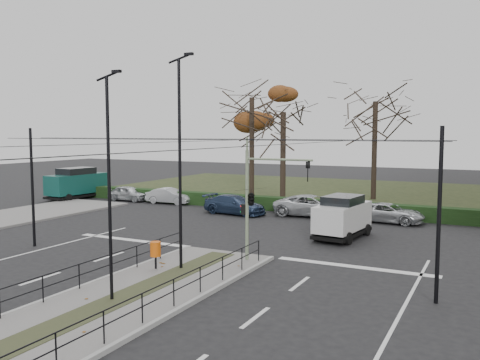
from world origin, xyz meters
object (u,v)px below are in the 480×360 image
(streetlamp_median_near, at_px, (110,186))
(rust_tree, at_px, (252,98))
(bare_tree_center, at_px, (375,109))
(bare_tree_near, at_px, (283,119))
(litter_bin, at_px, (156,249))
(parked_car_fourth, at_px, (313,206))
(parked_car_second, at_px, (169,196))
(parked_car_first, at_px, (128,193))
(streetlamp_median_far, at_px, (180,161))
(parked_car_fifth, at_px, (389,213))
(traffic_light, at_px, (253,197))
(white_van, at_px, (343,216))
(parked_car_third, at_px, (235,205))
(green_van, at_px, (77,183))

(streetlamp_median_near, height_order, rust_tree, rust_tree)
(bare_tree_center, bearing_deg, bare_tree_near, -133.22)
(litter_bin, xyz_separation_m, bare_tree_near, (-2.67, 20.61, 5.88))
(litter_bin, height_order, parked_car_fourth, parked_car_fourth)
(parked_car_second, distance_m, bare_tree_center, 18.74)
(parked_car_first, bearing_deg, streetlamp_median_far, -133.74)
(parked_car_second, relative_size, parked_car_fourth, 0.73)
(litter_bin, height_order, parked_car_first, parked_car_first)
(parked_car_second, bearing_deg, parked_car_fifth, -96.19)
(litter_bin, height_order, streetlamp_median_far, streetlamp_median_far)
(parked_car_second, height_order, rust_tree, rust_tree)
(streetlamp_median_far, relative_size, rust_tree, 0.76)
(parked_car_first, bearing_deg, traffic_light, -125.57)
(streetlamp_median_near, xyz_separation_m, parked_car_fourth, (0.25, 20.23, -3.29))
(parked_car_second, height_order, white_van, white_van)
(bare_tree_center, bearing_deg, parked_car_third, -120.82)
(streetlamp_median_far, xyz_separation_m, green_van, (-21.07, 15.49, -3.21))
(traffic_light, relative_size, white_van, 1.07)
(parked_car_first, xyz_separation_m, bare_tree_near, (12.61, 3.60, 6.19))
(parked_car_third, distance_m, bare_tree_center, 15.68)
(bare_tree_center, bearing_deg, parked_car_first, -151.99)
(streetlamp_median_far, height_order, white_van, streetlamp_median_far)
(white_van, bearing_deg, streetlamp_median_far, -113.45)
(streetlamp_median_far, xyz_separation_m, rust_tree, (-7.96, 23.50, 4.23))
(litter_bin, height_order, rust_tree, rust_tree)
(bare_tree_near, bearing_deg, parked_car_fourth, -47.13)
(litter_bin, relative_size, parked_car_third, 0.24)
(streetlamp_median_far, height_order, parked_car_second, streetlamp_median_far)
(litter_bin, distance_m, streetlamp_median_near, 5.04)
(streetlamp_median_far, height_order, green_van, streetlamp_median_far)
(streetlamp_median_far, relative_size, parked_car_fourth, 1.67)
(bare_tree_center, relative_size, bare_tree_near, 1.14)
(bare_tree_near, bearing_deg, parked_car_fifth, -25.46)
(litter_bin, xyz_separation_m, streetlamp_median_far, (0.91, 0.55, 3.66))
(parked_car_first, xyz_separation_m, rust_tree, (8.22, 7.03, 8.20))
(litter_bin, xyz_separation_m, white_van, (5.08, 10.16, 0.28))
(rust_tree, height_order, bare_tree_center, rust_tree)
(parked_car_fourth, distance_m, bare_tree_near, 8.40)
(parked_car_third, bearing_deg, bare_tree_center, -25.03)
(parked_car_second, bearing_deg, parked_car_third, -111.18)
(streetlamp_median_far, distance_m, parked_car_first, 23.43)
(parked_car_second, bearing_deg, rust_tree, -34.22)
(rust_tree, xyz_separation_m, parked_car_fifth, (13.48, -7.76, -8.23))
(bare_tree_center, bearing_deg, streetlamp_median_near, -94.01)
(streetlamp_median_near, relative_size, rust_tree, 0.66)
(litter_bin, bearing_deg, streetlamp_median_near, -75.14)
(traffic_light, bearing_deg, bare_tree_near, 107.91)
(bare_tree_near, bearing_deg, green_van, -165.34)
(litter_bin, distance_m, parked_car_first, 22.86)
(white_van, bearing_deg, rust_tree, 131.15)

